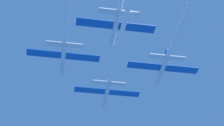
# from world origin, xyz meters

# --- Properties ---
(jet_lead) EXTENTS (17.83, 66.94, 2.95)m
(jet_lead) POSITION_xyz_m (0.72, -20.43, -0.26)
(jet_lead) COLOR silver
(jet_right_wing) EXTENTS (17.83, 66.02, 2.95)m
(jet_right_wing) POSITION_xyz_m (12.87, -33.26, -0.79)
(jet_right_wing) COLOR silver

